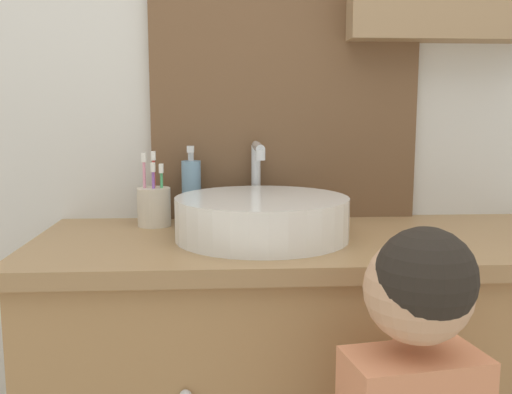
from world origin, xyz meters
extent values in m
cube|color=silver|center=(0.00, 0.63, 1.25)|extent=(3.20, 0.06, 2.50)
cube|color=brown|center=(-0.05, 0.59, 1.30)|extent=(0.69, 0.02, 1.21)
cube|color=#B2C1CC|center=(-0.05, 0.58, 1.30)|extent=(0.63, 0.01, 1.15)
cube|color=#99754C|center=(0.00, 0.34, 0.86)|extent=(1.27, 0.51, 0.03)
sphere|color=silver|center=(0.29, 0.10, 0.63)|extent=(0.02, 0.02, 0.02)
cylinder|color=white|center=(-0.13, 0.34, 0.92)|extent=(0.39, 0.39, 0.09)
cylinder|color=silver|center=(-0.13, 0.34, 0.97)|extent=(0.32, 0.32, 0.01)
cylinder|color=silver|center=(-0.13, 0.56, 0.97)|extent=(0.02, 0.02, 0.19)
cylinder|color=silver|center=(-0.13, 0.47, 1.07)|extent=(0.02, 0.17, 0.02)
cylinder|color=silver|center=(-0.13, 0.38, 1.06)|extent=(0.02, 0.02, 0.02)
sphere|color=white|center=(-0.02, 0.56, 0.91)|extent=(0.04, 0.04, 0.04)
cylinder|color=beige|center=(-0.38, 0.49, 0.92)|extent=(0.08, 0.08, 0.09)
cylinder|color=#47B26B|center=(-0.36, 0.49, 0.96)|extent=(0.01, 0.01, 0.14)
cube|color=white|center=(-0.36, 0.49, 1.02)|extent=(0.01, 0.02, 0.02)
cylinder|color=#D6423D|center=(-0.38, 0.51, 0.97)|extent=(0.01, 0.01, 0.17)
cube|color=white|center=(-0.38, 0.51, 1.05)|extent=(0.01, 0.02, 0.02)
cylinder|color=pink|center=(-0.40, 0.49, 0.97)|extent=(0.01, 0.01, 0.17)
cube|color=white|center=(-0.40, 0.49, 1.05)|extent=(0.01, 0.02, 0.02)
cylinder|color=#8E56B7|center=(-0.38, 0.48, 0.96)|extent=(0.01, 0.01, 0.14)
cube|color=white|center=(-0.38, 0.48, 1.02)|extent=(0.01, 0.02, 0.02)
cylinder|color=#6B93B2|center=(-0.29, 0.53, 0.95)|extent=(0.05, 0.05, 0.16)
cylinder|color=silver|center=(-0.29, 0.53, 1.04)|extent=(0.01, 0.01, 0.02)
cube|color=silver|center=(-0.29, 0.53, 1.06)|extent=(0.02, 0.03, 0.02)
sphere|color=tan|center=(0.08, -0.09, 0.89)|extent=(0.17, 0.17, 0.17)
sphere|color=black|center=(0.08, -0.10, 0.91)|extent=(0.15, 0.15, 0.15)
cylinder|color=tan|center=(0.12, 0.13, 0.71)|extent=(0.10, 0.31, 0.05)
cylinder|color=#3884DB|center=(0.09, 0.28, 0.75)|extent=(0.02, 0.05, 0.12)
camera|label=1|loc=(-0.21, -0.90, 1.16)|focal=40.00mm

